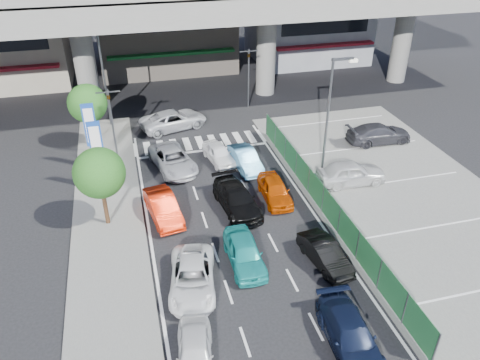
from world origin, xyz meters
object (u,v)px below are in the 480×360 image
object	(u,v)px
traffic_light_left	(110,107)
sedan_black_mid	(237,199)
signboard_near	(97,146)
crossing_wagon_silver	(174,120)
street_lamp_right	(331,109)
taxi_orange_right	(275,190)
street_lamp_left	(105,68)
hatch_black_mid_right	(325,254)
parked_sedan_white	(351,173)
tree_near	(99,173)
wagon_silver_front_left	(173,160)
tree_far	(87,104)
van_white_back_left	(195,352)
traffic_light_right	(249,64)
taxi_orange_left	(163,207)
taxi_teal_mid	(244,253)
traffic_cone	(326,174)
minivan_navy_back	(350,335)
sedan_white_mid_left	(192,277)
sedan_white_front_mid	(219,153)
kei_truck_front_right	(245,159)
signboard_far	(90,127)
parked_sedan_dgrey	(379,133)

from	to	relation	value
traffic_light_left	sedan_black_mid	size ratio (longest dim) A/B	1.09
signboard_near	crossing_wagon_silver	size ratio (longest dim) A/B	0.88
street_lamp_right	taxi_orange_right	world-z (taller)	street_lamp_right
street_lamp_left	hatch_black_mid_right	size ratio (longest dim) A/B	2.16
signboard_near	parked_sedan_white	bearing A→B (deg)	-12.38
tree_near	wagon_silver_front_left	size ratio (longest dim) A/B	0.97
tree_far	van_white_back_left	xyz separation A→B (m)	(4.01, -20.97, -2.78)
signboard_near	hatch_black_mid_right	bearing A→B (deg)	-43.50
signboard_near	tree_far	distance (m)	6.54
traffic_light_right	taxi_orange_left	bearing A→B (deg)	-121.71
signboard_near	taxi_teal_mid	size ratio (longest dim) A/B	1.16
hatch_black_mid_right	traffic_cone	world-z (taller)	hatch_black_mid_right
traffic_cone	minivan_navy_back	bearing A→B (deg)	-109.46
tree_near	taxi_teal_mid	xyz separation A→B (m)	(6.67, -5.20, -2.70)
sedan_white_mid_left	parked_sedan_white	size ratio (longest dim) A/B	1.02
sedan_white_front_mid	crossing_wagon_silver	bearing A→B (deg)	100.33
traffic_light_left	tree_near	distance (m)	8.06
traffic_light_right	traffic_cone	bearing A→B (deg)	-83.72
minivan_navy_back	hatch_black_mid_right	size ratio (longest dim) A/B	1.20
hatch_black_mid_right	taxi_orange_left	world-z (taller)	taxi_orange_left
signboard_near	traffic_light_left	bearing A→B (deg)	75.98
tree_near	traffic_light_right	bearing A→B (deg)	50.19
taxi_orange_left	traffic_light_left	bearing A→B (deg)	97.32
street_lamp_left	taxi_orange_right	world-z (taller)	street_lamp_left
kei_truck_front_right	traffic_cone	distance (m)	5.54
traffic_light_left	traffic_light_right	distance (m)	13.63
minivan_navy_back	sedan_white_mid_left	size ratio (longest dim) A/B	0.97
hatch_black_mid_right	sedan_black_mid	distance (m)	6.69
tree_near	crossing_wagon_silver	bearing A→B (deg)	65.79
taxi_orange_right	kei_truck_front_right	size ratio (longest dim) A/B	0.96
traffic_cone	wagon_silver_front_left	bearing A→B (deg)	156.54
traffic_cone	street_lamp_right	bearing A→B (deg)	74.11
taxi_orange_left	taxi_orange_right	distance (m)	6.88
van_white_back_left	tree_near	bearing A→B (deg)	115.79
traffic_light_right	kei_truck_front_right	size ratio (longest dim) A/B	1.30
tree_near	taxi_teal_mid	world-z (taller)	tree_near
signboard_far	taxi_orange_right	bearing A→B (deg)	-32.97
parked_sedan_white	traffic_cone	size ratio (longest dim) A/B	5.91
van_white_back_left	sedan_white_mid_left	world-z (taller)	sedan_white_mid_left
sedan_black_mid	parked_sedan_dgrey	bearing A→B (deg)	18.40
kei_truck_front_right	street_lamp_left	bearing A→B (deg)	127.26
signboard_far	parked_sedan_dgrey	bearing A→B (deg)	-4.06
tree_far	sedan_white_mid_left	size ratio (longest dim) A/B	1.05
traffic_light_left	street_lamp_left	size ratio (longest dim) A/B	0.65
minivan_navy_back	taxi_orange_right	distance (m)	11.39
taxi_orange_right	wagon_silver_front_left	bearing A→B (deg)	137.97
signboard_far	taxi_orange_left	world-z (taller)	signboard_far
tree_far	parked_sedan_white	bearing A→B (deg)	-31.54
crossing_wagon_silver	traffic_cone	distance (m)	13.73
street_lamp_right	street_lamp_left	size ratio (longest dim) A/B	1.00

